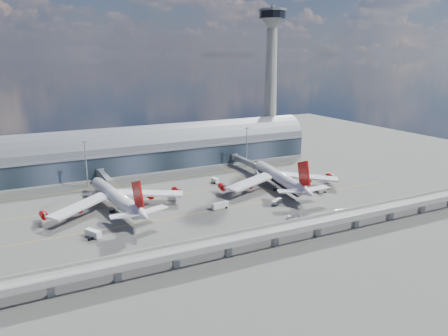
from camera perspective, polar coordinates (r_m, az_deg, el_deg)
name	(u,v)px	position (r m, az deg, el deg)	size (l,w,h in m)	color
ground	(213,203)	(214.44, -1.43, -4.56)	(500.00, 500.00, 0.00)	#474744
taxi_lines	(195,191)	(233.61, -3.75, -2.96)	(200.00, 80.12, 0.01)	gold
terminal	(161,150)	(281.41, -8.26, 2.33)	(200.00, 30.00, 28.00)	#1E2832
control_tower	(271,82)	(317.22, 6.13, 11.12)	(19.00, 19.00, 103.00)	gray
guideway	(275,232)	(167.72, 6.72, -8.31)	(220.00, 8.50, 7.20)	gray
floodlight_mast_left	(86,163)	(247.60, -17.57, 0.66)	(3.00, 0.70, 25.70)	gray
floodlight_mast_right	(247,146)	(280.32, 2.99, 2.89)	(3.00, 0.70, 25.70)	gray
airliner_left	(117,198)	(208.25, -13.82, -3.80)	(67.08, 70.54, 21.49)	white
airliner_right	(280,178)	(236.51, 7.32, -1.36)	(67.62, 70.73, 22.48)	white
jet_bridge_left	(104,177)	(249.33, -15.35, -1.09)	(4.40, 28.00, 7.25)	gray
jet_bridge_right	(244,161)	(276.91, 2.60, 0.96)	(4.40, 32.00, 7.25)	gray
service_truck_0	(93,234)	(182.30, -16.73, -8.20)	(5.69, 7.68, 3.07)	silver
service_truck_1	(129,205)	(211.23, -12.33, -4.75)	(5.96, 4.10, 3.16)	silver
service_truck_2	(220,205)	(205.99, -0.51, -4.91)	(8.38, 3.13, 2.97)	silver
service_truck_3	(320,190)	(235.59, 12.48, -2.76)	(4.80, 6.27, 2.85)	silver
service_truck_4	(215,180)	(246.67, -1.16, -1.64)	(2.90, 5.04, 2.78)	silver
service_truck_5	(98,195)	(229.72, -16.18, -3.43)	(4.74, 6.73, 3.04)	silver
cargo_train_0	(295,217)	(196.61, 9.25, -6.28)	(7.77, 1.96, 1.72)	gray
cargo_train_1	(344,211)	(208.17, 15.44, -5.44)	(10.26, 3.29, 1.69)	gray
cargo_train_2	(277,202)	(214.63, 6.89, -4.38)	(7.72, 5.59, 1.79)	gray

